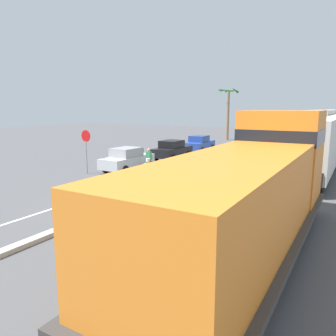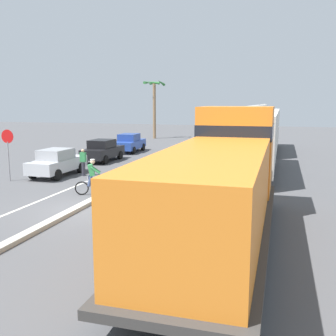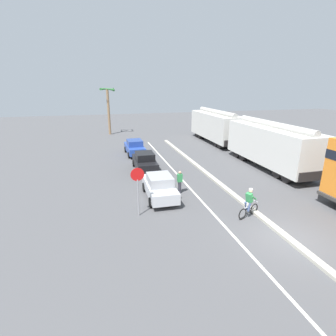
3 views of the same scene
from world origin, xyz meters
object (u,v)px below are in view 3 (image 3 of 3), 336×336
object	(u,v)px
parked_car_black	(145,161)
parked_car_blue	(135,147)
hopper_car_lead	(271,145)
parked_car_silver	(160,186)
palm_tree_near	(108,102)
cyclist	(249,204)
hopper_car_middle	(216,126)
stop_sign	(138,183)
pedestrian_by_cars	(180,182)

from	to	relation	value
parked_car_black	parked_car_blue	distance (m)	5.65
hopper_car_lead	parked_car_black	size ratio (longest dim) A/B	2.51
parked_car_silver	palm_tree_near	distance (m)	25.28
parked_car_silver	cyclist	world-z (taller)	cyclist
hopper_car_lead	hopper_car_middle	size ratio (longest dim) A/B	1.00
hopper_car_middle	palm_tree_near	size ratio (longest dim) A/B	1.51
parked_car_blue	stop_sign	bearing A→B (deg)	-96.99
cyclist	stop_sign	size ratio (longest dim) A/B	0.60
parked_car_silver	stop_sign	bearing A→B (deg)	-129.23
hopper_car_middle	stop_sign	bearing A→B (deg)	-125.89
parked_car_black	parked_car_blue	world-z (taller)	same
parked_car_silver	parked_car_blue	bearing A→B (deg)	90.11
parked_car_black	cyclist	xyz separation A→B (m)	(4.20, -9.98, 0.00)
parked_car_silver	hopper_car_lead	bearing A→B (deg)	19.84
cyclist	parked_car_black	bearing A→B (deg)	112.82
hopper_car_lead	parked_car_blue	size ratio (longest dim) A/B	2.49
parked_car_black	pedestrian_by_cars	xyz separation A→B (m)	(1.44, -5.71, 0.03)
hopper_car_middle	palm_tree_near	world-z (taller)	palm_tree_near
hopper_car_lead	parked_car_black	bearing A→B (deg)	169.16
hopper_car_lead	pedestrian_by_cars	world-z (taller)	hopper_car_lead
hopper_car_lead	stop_sign	size ratio (longest dim) A/B	3.68
parked_car_silver	palm_tree_near	bearing A→B (deg)	94.56
parked_car_black	palm_tree_near	world-z (taller)	palm_tree_near
parked_car_silver	pedestrian_by_cars	distance (m)	1.57
stop_sign	hopper_car_middle	bearing A→B (deg)	54.11
cyclist	stop_sign	xyz separation A→B (m)	(-6.00, 1.76, 1.21)
parked_car_black	hopper_car_lead	bearing A→B (deg)	-10.84
parked_car_silver	cyclist	xyz separation A→B (m)	(4.28, -3.87, 0.00)
hopper_car_lead	parked_car_blue	bearing A→B (deg)	145.10
hopper_car_lead	parked_car_black	distance (m)	11.28
parked_car_blue	cyclist	bearing A→B (deg)	-74.60
parked_car_blue	stop_sign	world-z (taller)	stop_sign
parked_car_black	parked_car_blue	bearing A→B (deg)	91.07
hopper_car_middle	parked_car_silver	bearing A→B (deg)	-125.41
parked_car_silver	pedestrian_by_cars	world-z (taller)	same
hopper_car_middle	cyclist	bearing A→B (deg)	-109.28
parked_car_black	parked_car_blue	size ratio (longest dim) A/B	0.99
parked_car_silver	parked_car_black	distance (m)	6.11
stop_sign	cyclist	bearing A→B (deg)	-16.31
hopper_car_lead	parked_car_silver	distance (m)	11.86
hopper_car_lead	parked_car_silver	size ratio (longest dim) A/B	2.51
parked_car_blue	cyclist	xyz separation A→B (m)	(4.30, -15.62, 0.00)
parked_car_black	cyclist	size ratio (longest dim) A/B	2.46
hopper_car_lead	cyclist	xyz separation A→B (m)	(-6.81, -7.87, -1.26)
palm_tree_near	pedestrian_by_cars	xyz separation A→B (m)	(3.50, -24.48, -3.99)
stop_sign	pedestrian_by_cars	distance (m)	4.27
parked_car_black	pedestrian_by_cars	bearing A→B (deg)	-75.87
parked_car_silver	cyclist	distance (m)	5.77
parked_car_blue	stop_sign	size ratio (longest dim) A/B	1.48
stop_sign	palm_tree_near	size ratio (longest dim) A/B	0.41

